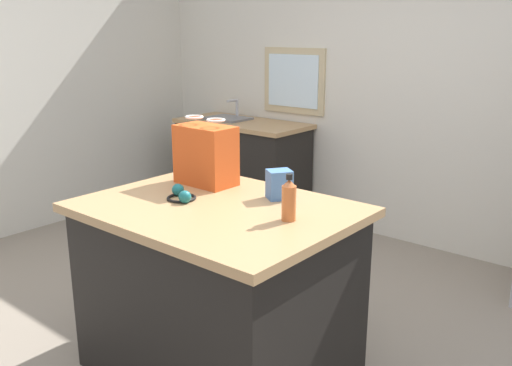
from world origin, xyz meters
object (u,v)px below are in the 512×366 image
at_px(kitchen_island, 219,290).
at_px(shopping_bag, 206,155).
at_px(small_box, 279,184).
at_px(bottle, 289,200).
at_px(ear_defenders, 181,195).

xyz_separation_m(kitchen_island, shopping_bag, (-0.32, 0.25, 0.62)).
bearing_deg(small_box, bottle, -45.16).
bearing_deg(bottle, small_box, 134.84).
height_order(shopping_bag, bottle, shopping_bag).
bearing_deg(shopping_bag, kitchen_island, -37.97).
distance_m(shopping_bag, small_box, 0.49).
distance_m(kitchen_island, bottle, 0.69).
distance_m(small_box, bottle, 0.34).
xyz_separation_m(small_box, bottle, (0.24, -0.24, 0.02)).
bearing_deg(bottle, ear_defenders, -171.56).
xyz_separation_m(small_box, ear_defenders, (-0.37, -0.33, -0.05)).
bearing_deg(ear_defenders, bottle, 8.44).
height_order(kitchen_island, ear_defenders, ear_defenders).
relative_size(small_box, ear_defenders, 0.73).
bearing_deg(shopping_bag, small_box, 4.67).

